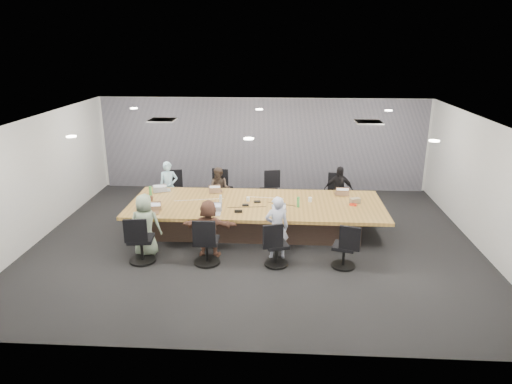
# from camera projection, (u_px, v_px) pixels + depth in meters

# --- Properties ---
(floor) EXTENTS (10.00, 8.00, 0.00)m
(floor) POSITION_uv_depth(u_px,v_px,m) (255.00, 240.00, 10.59)
(floor) COLOR black
(floor) RESTS_ON ground
(ceiling) EXTENTS (10.00, 8.00, 0.00)m
(ceiling) POSITION_uv_depth(u_px,v_px,m) (255.00, 120.00, 9.70)
(ceiling) COLOR white
(ceiling) RESTS_ON wall_back
(wall_back) EXTENTS (10.00, 0.00, 2.80)m
(wall_back) POSITION_uv_depth(u_px,v_px,m) (263.00, 144.00, 13.94)
(wall_back) COLOR silver
(wall_back) RESTS_ON ground
(wall_front) EXTENTS (10.00, 0.00, 2.80)m
(wall_front) POSITION_uv_depth(u_px,v_px,m) (238.00, 267.00, 6.36)
(wall_front) COLOR silver
(wall_front) RESTS_ON ground
(wall_left) EXTENTS (0.00, 8.00, 2.80)m
(wall_left) POSITION_uv_depth(u_px,v_px,m) (37.00, 179.00, 10.42)
(wall_left) COLOR silver
(wall_left) RESTS_ON ground
(wall_right) EXTENTS (0.00, 8.00, 2.80)m
(wall_right) POSITION_uv_depth(u_px,v_px,m) (485.00, 187.00, 9.87)
(wall_right) COLOR silver
(wall_right) RESTS_ON ground
(curtain) EXTENTS (9.80, 0.04, 2.80)m
(curtain) POSITION_uv_depth(u_px,v_px,m) (263.00, 145.00, 13.86)
(curtain) COLOR slate
(curtain) RESTS_ON ground
(conference_table) EXTENTS (6.00, 2.20, 0.74)m
(conference_table) POSITION_uv_depth(u_px,v_px,m) (256.00, 216.00, 10.94)
(conference_table) COLOR #4A352C
(conference_table) RESTS_ON ground
(chair_0) EXTENTS (0.61, 0.61, 0.77)m
(chair_0) POSITION_uv_depth(u_px,v_px,m) (172.00, 193.00, 12.68)
(chair_0) COLOR black
(chair_0) RESTS_ON ground
(chair_1) EXTENTS (0.71, 0.71, 0.86)m
(chair_1) POSITION_uv_depth(u_px,v_px,m) (221.00, 192.00, 12.60)
(chair_1) COLOR black
(chair_1) RESTS_ON ground
(chair_2) EXTENTS (0.68, 0.68, 0.83)m
(chair_2) POSITION_uv_depth(u_px,v_px,m) (270.00, 194.00, 12.53)
(chair_2) COLOR black
(chair_2) RESTS_ON ground
(chair_3) EXTENTS (0.56, 0.56, 0.75)m
(chair_3) POSITION_uv_depth(u_px,v_px,m) (336.00, 196.00, 12.44)
(chair_3) COLOR black
(chair_3) RESTS_ON ground
(chair_4) EXTENTS (0.64, 0.64, 0.86)m
(chair_4) POSITION_uv_depth(u_px,v_px,m) (141.00, 243.00, 9.44)
(chair_4) COLOR black
(chair_4) RESTS_ON ground
(chair_5) EXTENTS (0.58, 0.58, 0.85)m
(chair_5) POSITION_uv_depth(u_px,v_px,m) (206.00, 244.00, 9.37)
(chair_5) COLOR black
(chair_5) RESTS_ON ground
(chair_6) EXTENTS (0.65, 0.65, 0.76)m
(chair_6) POSITION_uv_depth(u_px,v_px,m) (276.00, 248.00, 9.30)
(chair_6) COLOR black
(chair_6) RESTS_ON ground
(chair_7) EXTENTS (0.64, 0.64, 0.76)m
(chair_7) POSITION_uv_depth(u_px,v_px,m) (344.00, 250.00, 9.23)
(chair_7) COLOR black
(chair_7) RESTS_ON ground
(person_0) EXTENTS (0.55, 0.42, 1.36)m
(person_0) POSITION_uv_depth(u_px,v_px,m) (169.00, 186.00, 12.26)
(person_0) COLOR #A7D7EC
(person_0) RESTS_ON ground
(laptop_0) EXTENTS (0.40, 0.32, 0.02)m
(laptop_0) POSITION_uv_depth(u_px,v_px,m) (164.00, 190.00, 11.72)
(laptop_0) COLOR #B2B2B7
(laptop_0) RESTS_ON conference_table
(person_1) EXTENTS (0.66, 0.54, 1.22)m
(person_1) POSITION_uv_depth(u_px,v_px,m) (220.00, 190.00, 12.21)
(person_1) COLOR #3F332B
(person_1) RESTS_ON ground
(laptop_1) EXTENTS (0.32, 0.25, 0.02)m
(laptop_1) POSITION_uv_depth(u_px,v_px,m) (217.00, 191.00, 11.64)
(laptop_1) COLOR #8C6647
(laptop_1) RESTS_ON conference_table
(person_3) EXTENTS (0.79, 0.38, 1.31)m
(person_3) POSITION_uv_depth(u_px,v_px,m) (338.00, 190.00, 12.02)
(person_3) COLOR black
(person_3) RESTS_ON ground
(laptop_3) EXTENTS (0.34, 0.24, 0.02)m
(laptop_3) POSITION_uv_depth(u_px,v_px,m) (341.00, 194.00, 11.47)
(laptop_3) COLOR #8C6647
(laptop_3) RESTS_ON conference_table
(person_4) EXTENTS (0.68, 0.45, 1.36)m
(person_4) POSITION_uv_depth(u_px,v_px,m) (145.00, 225.00, 9.69)
(person_4) COLOR gray
(person_4) RESTS_ON ground
(laptop_4) EXTENTS (0.33, 0.25, 0.02)m
(laptop_4) POSITION_uv_depth(u_px,v_px,m) (152.00, 213.00, 10.19)
(laptop_4) COLOR #8C6647
(laptop_4) RESTS_ON conference_table
(person_5) EXTENTS (1.18, 0.38, 1.27)m
(person_5) POSITION_uv_depth(u_px,v_px,m) (209.00, 229.00, 9.63)
(person_5) COLOR brown
(person_5) RESTS_ON ground
(laptop_5) EXTENTS (0.37, 0.26, 0.02)m
(laptop_5) POSITION_uv_depth(u_px,v_px,m) (212.00, 214.00, 10.12)
(laptop_5) COLOR #B2B2B7
(laptop_5) RESTS_ON conference_table
(person_6) EXTENTS (0.55, 0.40, 1.38)m
(person_6) POSITION_uv_depth(u_px,v_px,m) (277.00, 228.00, 9.54)
(person_6) COLOR #B0B6D0
(person_6) RESTS_ON ground
(laptop_6) EXTENTS (0.36, 0.29, 0.02)m
(laptop_6) POSITION_uv_depth(u_px,v_px,m) (277.00, 215.00, 10.04)
(laptop_6) COLOR #B2B2B7
(laptop_6) RESTS_ON conference_table
(bottle_green_left) EXTENTS (0.09, 0.09, 0.25)m
(bottle_green_left) POSITION_uv_depth(u_px,v_px,m) (150.00, 191.00, 11.29)
(bottle_green_left) COLOR #48A54E
(bottle_green_left) RESTS_ON conference_table
(bottle_green_right) EXTENTS (0.09, 0.09, 0.24)m
(bottle_green_right) POSITION_uv_depth(u_px,v_px,m) (298.00, 202.00, 10.54)
(bottle_green_right) COLOR #48A54E
(bottle_green_right) RESTS_ON conference_table
(bottle_clear) EXTENTS (0.08, 0.08, 0.22)m
(bottle_clear) POSITION_uv_depth(u_px,v_px,m) (221.00, 199.00, 10.75)
(bottle_clear) COLOR silver
(bottle_clear) RESTS_ON conference_table
(cup_white_far) EXTENTS (0.08, 0.08, 0.10)m
(cup_white_far) POSITION_uv_depth(u_px,v_px,m) (248.00, 199.00, 10.95)
(cup_white_far) COLOR white
(cup_white_far) RESTS_ON conference_table
(cup_white_near) EXTENTS (0.11, 0.11, 0.11)m
(cup_white_near) POSITION_uv_depth(u_px,v_px,m) (310.00, 200.00, 10.90)
(cup_white_near) COLOR white
(cup_white_near) RESTS_ON conference_table
(mug_brown) EXTENTS (0.10, 0.10, 0.12)m
(mug_brown) POSITION_uv_depth(u_px,v_px,m) (151.00, 198.00, 10.98)
(mug_brown) COLOR brown
(mug_brown) RESTS_ON conference_table
(mic_left) EXTENTS (0.16, 0.12, 0.03)m
(mic_left) POSITION_uv_depth(u_px,v_px,m) (245.00, 205.00, 10.66)
(mic_left) COLOR black
(mic_left) RESTS_ON conference_table
(mic_right) EXTENTS (0.17, 0.13, 0.03)m
(mic_right) POSITION_uv_depth(u_px,v_px,m) (257.00, 202.00, 10.87)
(mic_right) COLOR black
(mic_right) RESTS_ON conference_table
(stapler) EXTENTS (0.18, 0.06, 0.07)m
(stapler) POSITION_uv_depth(u_px,v_px,m) (238.00, 211.00, 10.21)
(stapler) COLOR black
(stapler) RESTS_ON conference_table
(canvas_bag) EXTENTS (0.27, 0.22, 0.13)m
(canvas_bag) POSITION_uv_depth(u_px,v_px,m) (355.00, 201.00, 10.80)
(canvas_bag) COLOR #91815F
(canvas_bag) RESTS_ON conference_table
(snack_packet) EXTENTS (0.19, 0.16, 0.04)m
(snack_packet) POSITION_uv_depth(u_px,v_px,m) (353.00, 205.00, 10.67)
(snack_packet) COLOR red
(snack_packet) RESTS_ON conference_table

